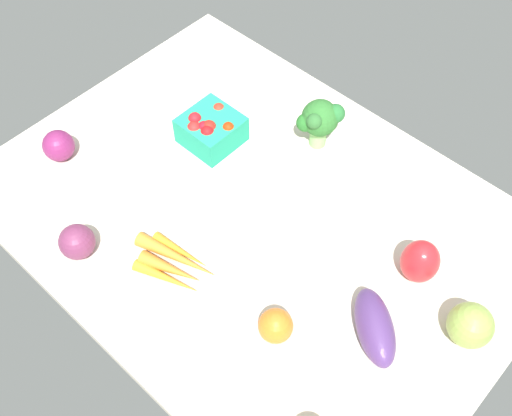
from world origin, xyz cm
name	(u,v)px	position (x,y,z in cm)	size (l,w,h in cm)	color
tablecloth	(256,217)	(0.00, 0.00, 1.00)	(104.00, 76.00, 2.00)	beige
red_onion_center	(77,242)	(18.18, 28.76, 5.37)	(6.74, 6.74, 6.74)	#763155
bell_pepper_red	(420,261)	(-30.60, -9.81, 6.54)	(6.95, 6.95, 9.08)	red
red_onion_near_basket	(59,146)	(40.07, 16.70, 5.29)	(6.58, 6.58, 6.58)	#80245C
eggplant	(375,327)	(-32.05, 5.21, 5.09)	(14.50, 6.18, 6.18)	#523471
heirloom_tomato_orange	(276,326)	(-19.67, 16.34, 5.02)	(6.04, 6.04, 6.04)	orange
broccoli_head	(320,120)	(3.02, -22.41, 9.33)	(7.99, 8.77, 11.51)	#92CF76
heirloom_tomato_green	(470,325)	(-43.69, -5.49, 5.94)	(7.87, 7.87, 7.87)	#8FAB4A
carrot_bunch	(174,263)	(2.80, 19.09, 3.33)	(17.21, 10.75, 2.92)	orange
berry_basket	(211,129)	(20.21, -7.76, 5.57)	(11.30, 11.30, 7.40)	#22A57D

